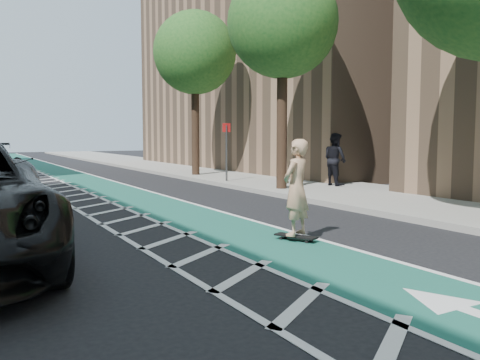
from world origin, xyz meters
TOP-DOWN VIEW (x-y plane):
  - ground at (0.00, 0.00)m, footprint 120.00×120.00m
  - bike_lane at (3.00, 10.00)m, footprint 2.00×90.00m
  - buffer_strip at (1.50, 10.00)m, footprint 1.40×90.00m
  - sidewalk_right at (9.50, 10.00)m, footprint 5.00×90.00m
  - curb_right at (7.05, 10.00)m, footprint 0.12×90.00m
  - building_right_far at (17.50, 20.00)m, footprint 14.00×22.00m
  - tree_r_c at (7.90, 8.00)m, footprint 4.20×4.20m
  - tree_r_d at (7.90, 16.00)m, footprint 4.20×4.20m
  - sign_post at (7.60, 12.00)m, footprint 0.35×0.08m
  - skateboard at (3.55, 1.56)m, footprint 0.56×0.85m
  - skateboarder at (3.55, 1.56)m, footprint 0.78×0.66m
  - pedestrian at (10.19, 8.39)m, footprint 0.74×0.94m

SIDE VIEW (x-z plane):
  - ground at x=0.00m, z-range 0.00..0.00m
  - buffer_strip at x=1.50m, z-range 0.00..0.01m
  - bike_lane at x=3.00m, z-range 0.00..0.01m
  - sidewalk_right at x=9.50m, z-range 0.00..0.15m
  - curb_right at x=7.05m, z-range 0.00..0.16m
  - skateboard at x=3.55m, z-range 0.04..0.15m
  - skateboarder at x=3.55m, z-range 0.11..1.92m
  - pedestrian at x=10.19m, z-range 0.15..2.08m
  - sign_post at x=7.60m, z-range 0.11..2.59m
  - tree_r_c at x=7.90m, z-range 1.82..9.72m
  - tree_r_d at x=7.90m, z-range 1.82..9.72m
  - building_right_far at x=17.50m, z-range 0.00..19.00m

